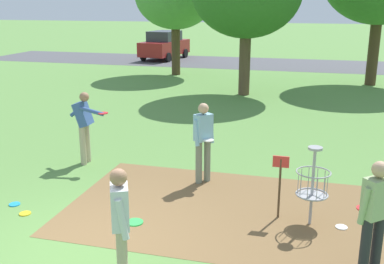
# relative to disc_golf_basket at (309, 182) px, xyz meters

# --- Properties ---
(ground_plane) EXTENTS (160.00, 160.00, 0.00)m
(ground_plane) POSITION_rel_disc_golf_basket_xyz_m (-3.48, -1.85, -0.75)
(ground_plane) COLOR #5B8942
(dirt_tee_pad) EXTENTS (5.69, 3.67, 0.01)m
(dirt_tee_pad) POSITION_rel_disc_golf_basket_xyz_m (-1.50, 0.16, -0.75)
(dirt_tee_pad) COLOR brown
(dirt_tee_pad) RESTS_ON ground
(disc_golf_basket) EXTENTS (0.98, 0.58, 1.39)m
(disc_golf_basket) POSITION_rel_disc_golf_basket_xyz_m (0.00, 0.00, 0.00)
(disc_golf_basket) COLOR #9E9EA3
(disc_golf_basket) RESTS_ON ground
(player_foreground_watching) EXTENTS (0.45, 0.49, 1.71)m
(player_foreground_watching) POSITION_rel_disc_golf_basket_xyz_m (-2.30, -2.58, 0.21)
(player_foreground_watching) COLOR tan
(player_foreground_watching) RESTS_ON ground
(player_throwing) EXTENTS (1.12, 0.47, 1.71)m
(player_throwing) POSITION_rel_disc_golf_basket_xyz_m (-5.12, 1.82, 0.23)
(player_throwing) COLOR tan
(player_throwing) RESTS_ON ground
(player_waiting_left) EXTENTS (0.45, 0.47, 1.71)m
(player_waiting_left) POSITION_rel_disc_golf_basket_xyz_m (-2.17, 1.38, 0.21)
(player_waiting_left) COLOR slate
(player_waiting_left) RESTS_ON ground
(player_waiting_right) EXTENTS (0.46, 0.45, 1.71)m
(player_waiting_right) POSITION_rel_disc_golf_basket_xyz_m (0.87, -1.45, 0.21)
(player_waiting_right) COLOR #232328
(player_waiting_right) RESTS_ON ground
(frisbee_near_basket) EXTENTS (0.21, 0.21, 0.02)m
(frisbee_near_basket) POSITION_rel_disc_golf_basket_xyz_m (-4.91, -0.95, -0.74)
(frisbee_near_basket) COLOR gold
(frisbee_near_basket) RESTS_ON ground
(frisbee_mid_grass) EXTENTS (0.21, 0.21, 0.02)m
(frisbee_mid_grass) POSITION_rel_disc_golf_basket_xyz_m (-5.34, -0.66, -0.74)
(frisbee_mid_grass) COLOR #1E93DB
(frisbee_mid_grass) RESTS_ON ground
(frisbee_far_left) EXTENTS (0.20, 0.20, 0.02)m
(frisbee_far_left) POSITION_rel_disc_golf_basket_xyz_m (0.59, -0.02, -0.74)
(frisbee_far_left) COLOR white
(frisbee_far_left) RESTS_ON ground
(parking_lot_strip) EXTENTS (36.00, 6.00, 0.01)m
(parking_lot_strip) POSITION_rel_disc_golf_basket_xyz_m (-3.48, 21.15, -0.75)
(parking_lot_strip) COLOR #4C4C51
(parking_lot_strip) RESTS_ON ground
(parked_car_leftmost) EXTENTS (2.44, 4.42, 1.84)m
(parked_car_leftmost) POSITION_rel_disc_golf_basket_xyz_m (-9.76, 21.77, 0.17)
(parked_car_leftmost) COLOR maroon
(parked_car_leftmost) RESTS_ON ground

